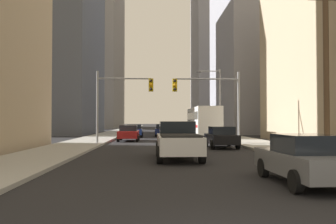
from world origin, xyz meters
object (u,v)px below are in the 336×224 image
object	(u,v)px
pickup_truck_white	(178,140)
sedan_blue	(134,131)
sedan_navy	(163,130)
sedan_black	(221,137)
traffic_signal_near_left	(122,95)
sedan_grey	(305,159)
traffic_signal_near_right	(209,94)
city_bus	(203,121)
sedan_red	(129,133)

from	to	relation	value
pickup_truck_white	sedan_blue	distance (m)	23.21
sedan_blue	sedan_navy	world-z (taller)	same
sedan_black	traffic_signal_near_left	world-z (taller)	traffic_signal_near_left
sedan_grey	sedan_black	distance (m)	13.94
sedan_black	traffic_signal_near_right	bearing A→B (deg)	93.14
city_bus	sedan_grey	distance (m)	28.76
pickup_truck_white	sedan_black	bearing A→B (deg)	62.49
city_bus	traffic_signal_near_right	size ratio (longest dim) A/B	1.92
pickup_truck_white	sedan_red	world-z (taller)	pickup_truck_white
sedan_black	sedan_blue	bearing A→B (deg)	113.78
pickup_truck_white	sedan_red	bearing A→B (deg)	103.24
sedan_red	sedan_blue	size ratio (longest dim) A/B	0.99
pickup_truck_white	sedan_navy	size ratio (longest dim) A/B	1.28
pickup_truck_white	sedan_blue	size ratio (longest dim) A/B	1.28
sedan_grey	sedan_navy	size ratio (longest dim) A/B	1.00
pickup_truck_white	sedan_grey	distance (m)	7.81
sedan_grey	sedan_black	world-z (taller)	same
traffic_signal_near_right	pickup_truck_white	bearing A→B (deg)	-107.48
sedan_navy	traffic_signal_near_left	size ratio (longest dim) A/B	0.71
sedan_navy	traffic_signal_near_left	bearing A→B (deg)	-104.32
sedan_navy	traffic_signal_near_left	xyz separation A→B (m)	(-3.72, -14.58, 3.31)
pickup_truck_white	sedan_red	size ratio (longest dim) A/B	1.29
sedan_black	sedan_navy	size ratio (longest dim) A/B	0.99
sedan_red	sedan_navy	distance (m)	10.70
sedan_black	sedan_red	xyz separation A→B (m)	(-7.18, 8.31, 0.00)
sedan_grey	sedan_navy	distance (m)	32.55
city_bus	sedan_black	xyz separation A→B (m)	(-0.84, -14.78, -1.16)
city_bus	traffic_signal_near_left	world-z (taller)	traffic_signal_near_left
city_bus	traffic_signal_near_right	bearing A→B (deg)	-95.51
traffic_signal_near_right	sedan_blue	bearing A→B (deg)	119.35
city_bus	sedan_navy	xyz separation A→B (m)	(-4.52, 3.65, -1.16)
sedan_grey	sedan_blue	distance (m)	30.76
pickup_truck_white	traffic_signal_near_right	distance (m)	11.72
sedan_grey	traffic_signal_near_left	distance (m)	19.47
sedan_navy	traffic_signal_near_left	world-z (taller)	traffic_signal_near_left
pickup_truck_white	traffic_signal_near_left	distance (m)	11.83
sedan_grey	sedan_red	world-z (taller)	same
sedan_grey	traffic_signal_near_right	distance (m)	18.10
city_bus	traffic_signal_near_left	xyz separation A→B (m)	(-8.24, -10.93, 2.15)
sedan_black	traffic_signal_near_left	xyz separation A→B (m)	(-7.40, 3.85, 3.31)
pickup_truck_white	traffic_signal_near_right	world-z (taller)	traffic_signal_near_right
sedan_black	sedan_grey	bearing A→B (deg)	-90.83
sedan_navy	traffic_signal_near_right	xyz separation A→B (m)	(3.47, -14.58, 3.35)
sedan_red	sedan_blue	distance (m)	7.73
sedan_grey	pickup_truck_white	bearing A→B (deg)	115.78
sedan_grey	sedan_blue	world-z (taller)	same
sedan_blue	sedan_red	bearing A→B (deg)	-90.82
city_bus	sedan_navy	distance (m)	5.93
sedan_grey	sedan_blue	bearing A→B (deg)	102.90
sedan_navy	sedan_black	bearing A→B (deg)	-78.70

